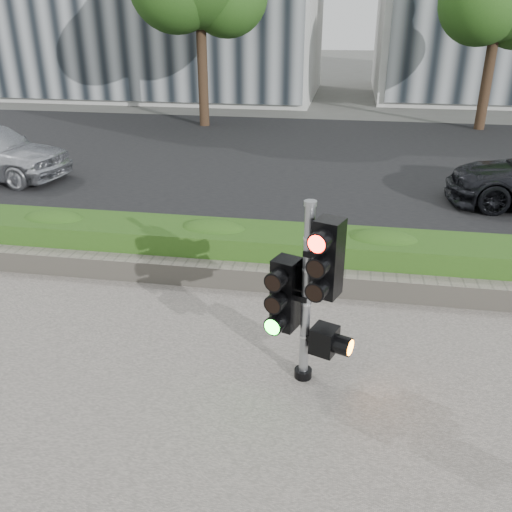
% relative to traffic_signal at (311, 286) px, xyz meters
% --- Properties ---
extents(ground, '(120.00, 120.00, 0.00)m').
position_rel_traffic_signal_xyz_m(ground, '(-0.56, 0.21, -1.22)').
color(ground, '#51514C').
rests_on(ground, ground).
extents(road, '(60.00, 13.00, 0.02)m').
position_rel_traffic_signal_xyz_m(road, '(-0.56, 10.21, -1.21)').
color(road, black).
rests_on(road, ground).
extents(curb, '(60.00, 0.25, 0.12)m').
position_rel_traffic_signal_xyz_m(curb, '(-0.56, 3.36, -1.16)').
color(curb, gray).
rests_on(curb, ground).
extents(stone_wall, '(12.00, 0.32, 0.34)m').
position_rel_traffic_signal_xyz_m(stone_wall, '(-0.56, 2.11, -1.02)').
color(stone_wall, gray).
rests_on(stone_wall, sidewalk).
extents(hedge, '(12.00, 1.00, 0.68)m').
position_rel_traffic_signal_xyz_m(hedge, '(-0.56, 2.76, -0.85)').
color(hedge, '#59922C').
rests_on(hedge, sidewalk).
extents(traffic_signal, '(0.80, 0.66, 2.15)m').
position_rel_traffic_signal_xyz_m(traffic_signal, '(0.00, 0.00, 0.00)').
color(traffic_signal, black).
rests_on(traffic_signal, sidewalk).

